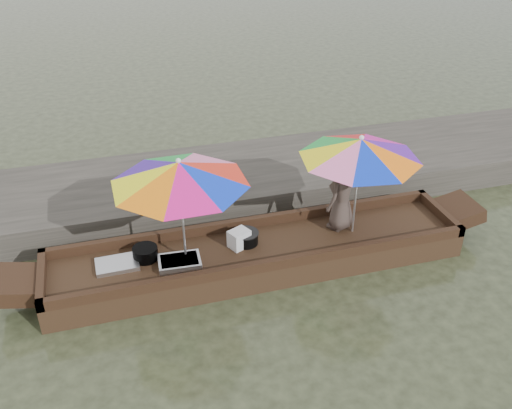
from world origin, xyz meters
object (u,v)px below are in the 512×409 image
object	(u,v)px
boat_hull	(258,257)
umbrella_bow	(182,211)
vendor	(342,194)
umbrella_stern	(357,186)
tray_crayfish	(180,262)
supply_bag	(239,239)
cooking_pot	(145,253)
tray_scallop	(117,264)
charcoal_grill	(246,238)

from	to	relation	value
boat_hull	umbrella_bow	world-z (taller)	umbrella_bow
vendor	umbrella_stern	distance (m)	0.30
boat_hull	tray_crayfish	size ratio (longest dim) A/B	10.44
tray_crayfish	supply_bag	world-z (taller)	supply_bag
tray_crayfish	vendor	xyz separation A→B (m)	(2.48, 0.28, 0.53)
cooking_pot	supply_bag	xyz separation A→B (m)	(1.32, -0.08, 0.04)
tray_scallop	umbrella_bow	distance (m)	1.19
boat_hull	supply_bag	distance (m)	0.41
boat_hull	cooking_pot	world-z (taller)	cooking_pot
charcoal_grill	umbrella_bow	world-z (taller)	umbrella_bow
supply_bag	vendor	distance (m)	1.65
tray_scallop	vendor	size ratio (longest dim) A/B	0.50
tray_scallop	supply_bag	world-z (taller)	supply_bag
umbrella_stern	charcoal_grill	bearing A→B (deg)	174.87
tray_scallop	umbrella_bow	world-z (taller)	umbrella_bow
tray_crayfish	supply_bag	xyz separation A→B (m)	(0.90, 0.20, 0.09)
supply_bag	umbrella_bow	bearing A→B (deg)	-173.46
cooking_pot	supply_bag	world-z (taller)	supply_bag
charcoal_grill	supply_bag	distance (m)	0.13
supply_bag	vendor	xyz separation A→B (m)	(1.59, 0.08, 0.44)
tray_crayfish	vendor	size ratio (longest dim) A/B	0.50
charcoal_grill	vendor	xyz separation A→B (m)	(1.47, 0.03, 0.49)
umbrella_stern	supply_bag	bearing A→B (deg)	176.99
vendor	umbrella_stern	world-z (taller)	umbrella_stern
tray_scallop	vendor	world-z (taller)	vendor
cooking_pot	boat_hull	bearing A→B (deg)	-6.00
tray_crayfish	umbrella_bow	world-z (taller)	umbrella_bow
tray_crayfish	umbrella_stern	xyz separation A→B (m)	(2.62, 0.11, 0.73)
cooking_pot	vendor	distance (m)	2.95
charcoal_grill	tray_crayfish	bearing A→B (deg)	-165.93
umbrella_bow	cooking_pot	bearing A→B (deg)	162.72
tray_crayfish	vendor	bearing A→B (deg)	6.40
charcoal_grill	umbrella_stern	size ratio (longest dim) A/B	0.21
boat_hull	tray_scallop	distance (m)	1.98
umbrella_stern	cooking_pot	bearing A→B (deg)	176.89
supply_bag	umbrella_stern	bearing A→B (deg)	-3.01
supply_bag	umbrella_stern	xyz separation A→B (m)	(1.72, -0.09, 0.65)
boat_hull	umbrella_stern	xyz separation A→B (m)	(1.47, 0.00, 0.95)
tray_scallop	supply_bag	size ratio (longest dim) A/B	2.05
boat_hull	charcoal_grill	bearing A→B (deg)	134.24
umbrella_bow	tray_scallop	bearing A→B (deg)	173.72
cooking_pot	tray_crayfish	size ratio (longest dim) A/B	0.61
cooking_pot	supply_bag	bearing A→B (deg)	-3.26
charcoal_grill	boat_hull	bearing A→B (deg)	-45.76
charcoal_grill	vendor	bearing A→B (deg)	0.99
cooking_pot	umbrella_stern	xyz separation A→B (m)	(3.05, -0.17, 0.68)
umbrella_stern	tray_crayfish	bearing A→B (deg)	-177.63
cooking_pot	tray_scallop	xyz separation A→B (m)	(-0.39, -0.06, -0.06)
tray_crayfish	cooking_pot	bearing A→B (deg)	147.32
supply_bag	tray_scallop	bearing A→B (deg)	179.62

